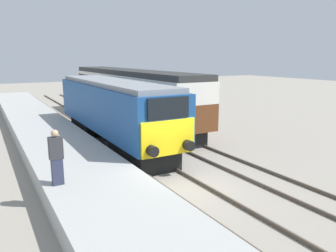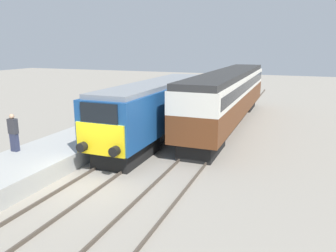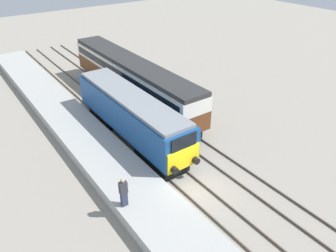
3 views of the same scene
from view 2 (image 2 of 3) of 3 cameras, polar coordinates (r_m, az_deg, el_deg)
ground_plane at (r=14.82m, az=-13.59°, el=-9.83°), size 120.00×120.00×0.00m
platform_left at (r=22.78m, az=-9.06°, el=-0.19°), size 3.50×50.00×0.82m
rails_near_track at (r=18.81m, az=-4.92°, el=-4.13°), size 1.51×60.00×0.14m
rails_far_track at (r=17.64m, az=5.09°, el=-5.37°), size 1.50×60.00×0.14m
locomotive at (r=20.47m, az=-2.02°, el=3.11°), size 2.70×13.24×3.69m
passenger_carriage at (r=24.85m, az=10.56°, el=5.72°), size 2.75×18.80×4.05m
person_on_platform at (r=17.51m, az=-25.31°, el=-1.04°), size 0.44×0.26×1.87m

